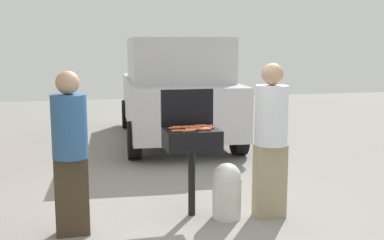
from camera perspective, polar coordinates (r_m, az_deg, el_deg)
ground_plane at (r=5.29m, az=0.79°, el=-11.92°), size 24.00×24.00×0.00m
bbq_grill at (r=5.21m, az=-0.04°, el=-2.72°), size 0.60×0.44×0.98m
grill_lid_open at (r=5.36m, az=-0.59°, el=1.49°), size 0.60×0.05×0.42m
hot_dog_0 at (r=5.19m, az=1.95°, el=-0.96°), size 0.13×0.03×0.03m
hot_dog_1 at (r=5.24m, az=-1.66°, el=-0.86°), size 0.13×0.04×0.03m
hot_dog_2 at (r=5.34m, az=1.03°, el=-0.67°), size 0.13×0.03×0.03m
hot_dog_3 at (r=5.10m, az=1.59°, el=-1.15°), size 0.13×0.04×0.03m
hot_dog_4 at (r=5.11m, az=-0.08°, el=-1.12°), size 0.13×0.03×0.03m
hot_dog_5 at (r=5.20m, az=0.44°, el=-0.95°), size 0.13×0.03×0.03m
hot_dog_6 at (r=5.05m, az=-0.15°, el=-1.23°), size 0.13×0.04×0.03m
hot_dog_7 at (r=5.12m, az=1.44°, el=-1.10°), size 0.13×0.03×0.03m
hot_dog_8 at (r=5.15m, az=1.23°, el=-1.05°), size 0.13×0.03×0.03m
hot_dog_9 at (r=5.01m, az=-0.42°, el=-1.31°), size 0.13×0.04×0.03m
hot_dog_10 at (r=5.31m, az=1.75°, el=-0.74°), size 0.13×0.04×0.03m
hot_dog_11 at (r=5.27m, az=-0.30°, el=-0.81°), size 0.13×0.03×0.03m
hot_dog_12 at (r=5.21m, az=-0.47°, el=-0.93°), size 0.13×0.04×0.03m
hot_dog_13 at (r=5.25m, az=0.39°, el=-0.84°), size 0.13×0.04×0.03m
hot_dog_14 at (r=5.02m, az=-1.72°, el=-1.31°), size 0.13×0.03×0.03m
hot_dog_15 at (r=5.19m, az=-2.09°, el=-0.97°), size 0.13×0.04×0.03m
propane_tank at (r=5.27m, az=4.23°, el=-8.35°), size 0.32×0.32×0.62m
person_left at (r=4.81m, az=-14.44°, el=-3.22°), size 0.35×0.35×1.65m
person_right at (r=5.21m, az=9.46°, el=-1.80°), size 0.36×0.36×1.70m
parked_minivan at (r=9.41m, az=-2.02°, el=3.73°), size 2.25×4.51×2.02m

